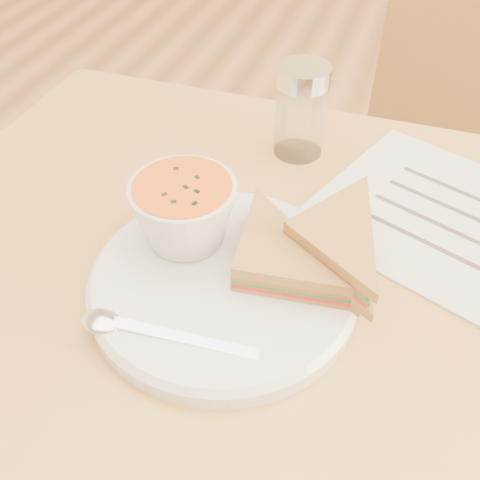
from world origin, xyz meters
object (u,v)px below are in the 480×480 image
at_px(plate, 224,283).
at_px(dining_table, 312,473).
at_px(soup_bowl, 185,215).
at_px(chair_far, 425,221).
at_px(condiment_shaker, 301,111).

bearing_deg(plate, dining_table, 8.16).
relative_size(dining_table, soup_bowl, 9.72).
xyz_separation_m(chair_far, condiment_shaker, (-0.21, -0.31, 0.38)).
height_order(chair_far, plate, chair_far).
height_order(dining_table, soup_bowl, soup_bowl).
bearing_deg(soup_bowl, dining_table, -5.80).
relative_size(chair_far, plate, 3.30).
distance_m(plate, soup_bowl, 0.08).
relative_size(dining_table, plate, 3.87).
relative_size(soup_bowl, condiment_shaker, 0.89).
bearing_deg(dining_table, soup_bowl, 174.20).
bearing_deg(chair_far, soup_bowl, 71.76).
bearing_deg(condiment_shaker, chair_far, 55.93).
height_order(chair_far, condiment_shaker, condiment_shaker).
bearing_deg(condiment_shaker, dining_table, -64.99).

